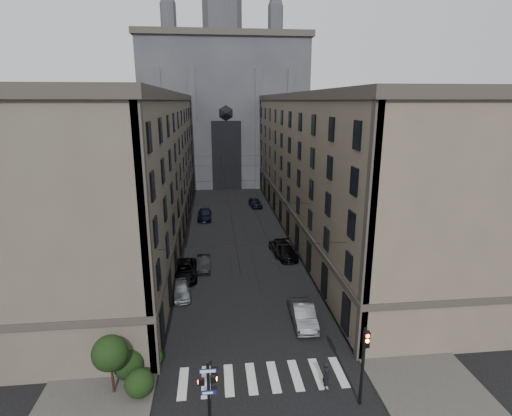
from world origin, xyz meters
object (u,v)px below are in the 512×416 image
object	(u,v)px
pedestrian_signal_left	(208,388)
car_right_near	(304,315)
gothic_tower	(224,101)
car_right_midfar	(286,251)
car_right_midnear	(282,248)
pedestrian	(326,375)
car_left_midfar	(184,270)
car_right_far	(255,203)
car_left_near	(181,290)
car_left_midnear	(204,263)
car_left_far	(205,214)
traffic_light_right	(364,358)

from	to	relation	value
pedestrian_signal_left	car_right_near	size ratio (longest dim) A/B	0.81
gothic_tower	car_right_midfar	bearing A→B (deg)	-83.72
car_right_midnear	pedestrian	bearing A→B (deg)	-98.86
car_left_midfar	car_right_far	xyz separation A→B (m)	(10.48, 27.76, -0.04)
pedestrian_signal_left	car_left_near	world-z (taller)	pedestrian_signal_left
car_left_midnear	car_right_midnear	xyz separation A→B (m)	(9.31, 3.47, 0.00)
car_left_midnear	car_left_midfar	world-z (taller)	car_left_midfar
car_right_far	car_left_far	bearing A→B (deg)	-149.02
car_right_midfar	car_right_far	xyz separation A→B (m)	(-1.13, 23.32, 0.02)
car_left_midnear	pedestrian	size ratio (longest dim) A/B	2.22
car_left_far	car_right_midnear	bearing A→B (deg)	-58.38
car_left_midfar	car_left_midnear	bearing A→B (deg)	42.95
traffic_light_right	car_left_far	bearing A→B (deg)	103.79
car_left_midfar	car_right_far	size ratio (longest dim) A/B	1.29
pedestrian_signal_left	car_left_midnear	bearing A→B (deg)	91.79
traffic_light_right	car_left_far	distance (m)	41.94
car_left_midnear	car_right_midfar	size ratio (longest dim) A/B	0.81
car_right_near	car_right_far	world-z (taller)	car_right_near
car_left_midfar	car_right_near	world-z (taller)	car_right_near
car_right_midnear	car_right_far	size ratio (longest dim) A/B	1.10
pedestrian_signal_left	car_right_midnear	distance (m)	26.85
gothic_tower	pedestrian	distance (m)	73.44
pedestrian_signal_left	car_left_far	distance (m)	41.11
gothic_tower	car_right_midnear	size ratio (longest dim) A/B	11.79
car_right_near	pedestrian	distance (m)	7.71
car_left_far	car_right_midfar	bearing A→B (deg)	-59.25
car_left_near	car_right_far	distance (m)	33.64
gothic_tower	pedestrian	xyz separation A→B (m)	(3.91, -71.37, -16.87)
car_left_midnear	car_right_near	bearing A→B (deg)	-55.66
car_left_near	car_left_far	xyz separation A→B (m)	(1.82, 25.40, 0.07)
car_left_near	pedestrian	size ratio (longest dim) A/B	2.20
car_right_midnear	car_right_far	bearing A→B (deg)	86.23
car_left_midnear	car_right_midnear	size ratio (longest dim) A/B	0.84
car_left_midfar	pedestrian	world-z (taller)	pedestrian
car_left_near	traffic_light_right	bearing A→B (deg)	-59.85
car_left_far	car_right_far	size ratio (longest dim) A/B	1.18
car_left_midnear	car_right_midfar	distance (m)	9.90
traffic_light_right	car_right_near	world-z (taller)	traffic_light_right
pedestrian	car_right_midnear	bearing A→B (deg)	0.29
car_left_midnear	car_left_midfar	bearing A→B (deg)	-135.08
car_right_near	car_right_midnear	world-z (taller)	car_right_near
car_left_midfar	car_left_far	size ratio (longest dim) A/B	1.10
car_left_midfar	car_right_midnear	bearing A→B (deg)	23.54
car_right_near	car_right_midfar	distance (m)	14.58
car_right_midnear	car_right_far	world-z (taller)	car_right_far
gothic_tower	car_left_near	size ratio (longest dim) A/B	14.17
car_left_midfar	pedestrian	bearing A→B (deg)	-62.75
car_left_near	car_right_near	distance (m)	11.95
traffic_light_right	car_right_midfar	world-z (taller)	traffic_light_right
car_left_midfar	car_right_near	distance (m)	14.49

